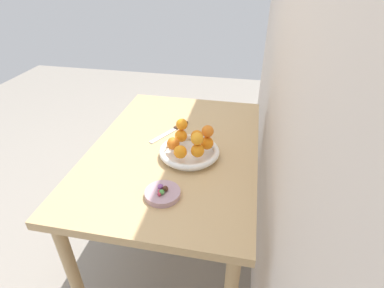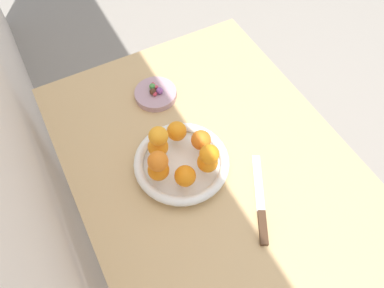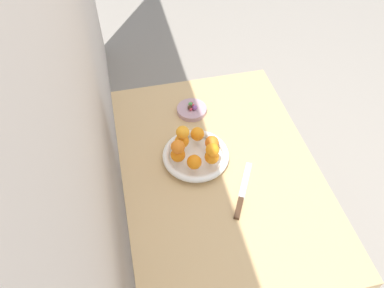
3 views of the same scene
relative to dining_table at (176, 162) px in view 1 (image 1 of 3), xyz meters
name	(u,v)px [view 1 (image 1 of 3)]	position (x,y,z in m)	size (l,w,h in m)	color
ground_plane	(179,250)	(0.00, 0.00, -0.65)	(6.00, 6.00, 0.00)	gray
wall_back	(297,38)	(0.00, 0.45, 0.60)	(4.00, 0.05, 2.50)	beige
dining_table	(176,162)	(0.00, 0.00, 0.00)	(1.10, 0.76, 0.74)	tan
fruit_bowl	(189,152)	(0.06, 0.08, 0.11)	(0.26, 0.26, 0.04)	white
candy_dish	(163,194)	(0.33, 0.04, 0.10)	(0.13, 0.13, 0.02)	#B28C99
orange_0	(173,144)	(0.08, 0.01, 0.16)	(0.06, 0.06, 0.06)	orange
orange_1	(180,152)	(0.14, 0.06, 0.16)	(0.06, 0.06, 0.06)	orange
orange_2	(198,151)	(0.11, 0.13, 0.16)	(0.06, 0.06, 0.06)	orange
orange_3	(207,143)	(0.05, 0.16, 0.16)	(0.06, 0.06, 0.06)	orange
orange_4	(197,136)	(0.00, 0.10, 0.16)	(0.06, 0.06, 0.06)	orange
orange_5	(181,136)	(0.01, 0.03, 0.16)	(0.06, 0.06, 0.06)	orange
orange_6	(197,139)	(0.11, 0.12, 0.21)	(0.05, 0.05, 0.05)	orange
orange_7	(182,125)	(0.00, 0.03, 0.21)	(0.05, 0.05, 0.05)	orange
orange_8	(208,131)	(0.04, 0.16, 0.21)	(0.05, 0.05, 0.05)	orange
candy_ball_0	(165,188)	(0.32, 0.04, 0.12)	(0.01, 0.01, 0.01)	#C6384C
candy_ball_1	(165,189)	(0.33, 0.05, 0.12)	(0.02, 0.02, 0.02)	#472819
candy_ball_2	(160,187)	(0.32, 0.03, 0.12)	(0.02, 0.02, 0.02)	#8C4C99
candy_ball_3	(160,191)	(0.34, 0.03, 0.12)	(0.01, 0.01, 0.01)	#C6384C
candy_ball_4	(165,189)	(0.33, 0.04, 0.12)	(0.02, 0.02, 0.02)	#4C9947
candy_ball_5	(162,192)	(0.35, 0.04, 0.12)	(0.02, 0.02, 0.02)	#4C9947
candy_ball_6	(159,194)	(0.36, 0.03, 0.12)	(0.01, 0.01, 0.01)	#C6384C
knife	(173,130)	(-0.14, -0.05, 0.09)	(0.24, 0.14, 0.01)	#3F2819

